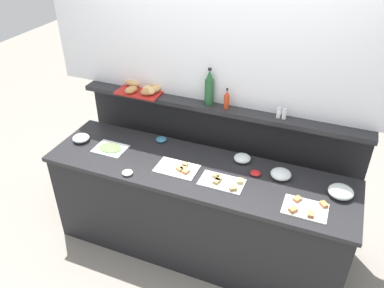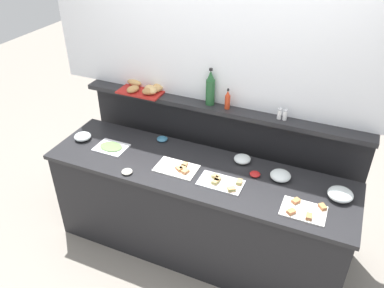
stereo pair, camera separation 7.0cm
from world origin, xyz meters
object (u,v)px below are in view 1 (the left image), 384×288
object	(u,v)px
glass_bowl_large	(281,174)
hot_sauce_bottle	(227,100)
glass_bowl_small	(81,138)
condiment_bowl_dark	(127,173)
condiment_bowl_cream	(255,173)
sandwich_platter_rear	(305,208)
salt_shaker	(279,113)
bread_basket	(144,89)
pepper_shaker	(284,114)
wine_bottle_green	(209,88)
sandwich_platter_side	(178,168)
cold_cuts_platter	(110,148)
sandwich_platter_front	(223,182)
condiment_bowl_red	(161,139)
glass_bowl_extra	(242,158)
glass_bowl_medium	(341,192)

from	to	relation	value
glass_bowl_large	hot_sauce_bottle	bearing A→B (deg)	151.30
glass_bowl_small	glass_bowl_large	bearing A→B (deg)	4.66
condiment_bowl_dark	condiment_bowl_cream	bearing A→B (deg)	21.86
condiment_bowl_cream	sandwich_platter_rear	bearing A→B (deg)	-31.31
salt_shaker	bread_basket	bearing A→B (deg)	-179.99
pepper_shaker	sandwich_platter_rear	bearing A→B (deg)	-62.62
wine_bottle_green	condiment_bowl_cream	bearing A→B (deg)	-34.42
sandwich_platter_rear	condiment_bowl_dark	world-z (taller)	sandwich_platter_rear
sandwich_platter_rear	pepper_shaker	xyz separation A→B (m)	(-0.31, 0.59, 0.38)
sandwich_platter_side	cold_cuts_platter	size ratio (longest dim) A/B	1.24
sandwich_platter_front	glass_bowl_large	distance (m)	0.45
sandwich_platter_rear	condiment_bowl_red	world-z (taller)	sandwich_platter_rear
bread_basket	cold_cuts_platter	bearing A→B (deg)	-102.83
sandwich_platter_rear	hot_sauce_bottle	bearing A→B (deg)	142.76
condiment_bowl_cream	wine_bottle_green	world-z (taller)	wine_bottle_green
glass_bowl_extra	condiment_bowl_cream	world-z (taller)	glass_bowl_extra
sandwich_platter_front	pepper_shaker	world-z (taller)	pepper_shaker
condiment_bowl_cream	glass_bowl_extra	bearing A→B (deg)	136.77
glass_bowl_small	pepper_shaker	size ratio (longest dim) A/B	1.70
glass_bowl_medium	pepper_shaker	world-z (taller)	pepper_shaker
pepper_shaker	bread_basket	size ratio (longest dim) A/B	0.22
glass_bowl_large	salt_shaker	xyz separation A→B (m)	(-0.12, 0.30, 0.36)
glass_bowl_small	condiment_bowl_cream	size ratio (longest dim) A/B	1.78
cold_cuts_platter	wine_bottle_green	distance (m)	0.98
sandwich_platter_rear	salt_shaker	xyz separation A→B (m)	(-0.35, 0.59, 0.38)
hot_sauce_bottle	pepper_shaker	size ratio (longest dim) A/B	2.02
wine_bottle_green	salt_shaker	bearing A→B (deg)	-1.68
cold_cuts_platter	glass_bowl_large	xyz separation A→B (m)	(1.42, 0.16, 0.02)
sandwich_platter_side	wine_bottle_green	world-z (taller)	wine_bottle_green
glass_bowl_large	pepper_shaker	world-z (taller)	pepper_shaker
cold_cuts_platter	glass_bowl_extra	xyz separation A→B (m)	(1.08, 0.26, 0.02)
cold_cuts_platter	glass_bowl_extra	world-z (taller)	glass_bowl_extra
condiment_bowl_red	pepper_shaker	world-z (taller)	pepper_shaker
wine_bottle_green	pepper_shaker	bearing A→B (deg)	-1.57
condiment_bowl_cream	condiment_bowl_dark	distance (m)	0.99
sandwich_platter_side	condiment_bowl_cream	xyz separation A→B (m)	(0.58, 0.16, 0.00)
glass_bowl_extra	pepper_shaker	bearing A→B (deg)	38.51
condiment_bowl_dark	wine_bottle_green	xyz separation A→B (m)	(0.40, 0.73, 0.47)
hot_sauce_bottle	condiment_bowl_red	bearing A→B (deg)	-161.18
sandwich_platter_side	hot_sauce_bottle	xyz separation A→B (m)	(0.22, 0.50, 0.41)
glass_bowl_small	condiment_bowl_red	size ratio (longest dim) A/B	1.54
sandwich_platter_rear	wine_bottle_green	size ratio (longest dim) A/B	0.96
sandwich_platter_rear	glass_bowl_extra	xyz separation A→B (m)	(-0.56, 0.39, 0.02)
sandwich_platter_front	cold_cuts_platter	size ratio (longest dim) A/B	1.26
condiment_bowl_cream	condiment_bowl_dark	xyz separation A→B (m)	(-0.92, -0.37, 0.00)
hot_sauce_bottle	wine_bottle_green	size ratio (longest dim) A/B	0.56
condiment_bowl_red	salt_shaker	distance (m)	1.04
condiment_bowl_dark	sandwich_platter_rear	bearing A→B (deg)	4.91
glass_bowl_small	condiment_bowl_dark	world-z (taller)	glass_bowl_small
salt_shaker	wine_bottle_green	bearing A→B (deg)	178.32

